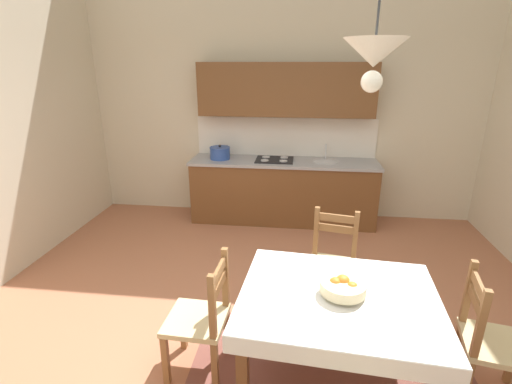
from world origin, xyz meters
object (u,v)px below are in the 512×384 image
object	(u,v)px
dining_chair_window_side	(490,342)
fruit_bowl	(343,287)
dining_table	(338,311)
dining_chair_kitchen_side	(332,264)
kitchen_cabinetry	(283,163)
dining_chair_tv_side	(202,319)
pendant_lamp	(374,55)

from	to	relation	value
dining_chair_window_side	fruit_bowl	xyz separation A→B (m)	(-0.99, -0.03, 0.37)
dining_table	dining_chair_kitchen_side	distance (m)	0.96
kitchen_cabinetry	dining_table	world-z (taller)	kitchen_cabinetry
dining_chair_tv_side	pendant_lamp	world-z (taller)	pendant_lamp
kitchen_cabinetry	fruit_bowl	xyz separation A→B (m)	(0.54, -2.96, -0.04)
dining_chair_window_side	fruit_bowl	distance (m)	1.06
dining_chair_window_side	kitchen_cabinetry	bearing A→B (deg)	117.71
kitchen_cabinetry	dining_table	xyz separation A→B (m)	(0.52, -2.97, -0.23)
kitchen_cabinetry	dining_table	size ratio (longest dim) A/B	1.91
dining_chair_kitchen_side	dining_chair_tv_side	bearing A→B (deg)	-137.60
kitchen_cabinetry	dining_chair_window_side	size ratio (longest dim) A/B	2.80
dining_chair_kitchen_side	dining_chair_tv_side	world-z (taller)	same
kitchen_cabinetry	dining_table	distance (m)	3.02
kitchen_cabinetry	dining_chair_tv_side	xyz separation A→B (m)	(-0.43, -2.93, -0.41)
kitchen_cabinetry	fruit_bowl	bearing A→B (deg)	-79.57
dining_chair_kitchen_side	pendant_lamp	bearing A→B (deg)	-89.01
kitchen_cabinetry	dining_chair_window_side	bearing A→B (deg)	-62.29
dining_chair_kitchen_side	pendant_lamp	size ratio (longest dim) A/B	1.16
kitchen_cabinetry	pendant_lamp	distance (m)	3.41
dining_table	dining_chair_tv_side	xyz separation A→B (m)	(-0.95, 0.04, -0.19)
dining_table	fruit_bowl	size ratio (longest dim) A/B	4.55
dining_chair_kitchen_side	dining_chair_window_side	bearing A→B (deg)	-42.74
kitchen_cabinetry	dining_chair_tv_side	world-z (taller)	kitchen_cabinetry
pendant_lamp	dining_chair_window_side	bearing A→B (deg)	8.61
dining_chair_tv_side	dining_chair_window_side	bearing A→B (deg)	0.09
fruit_bowl	pendant_lamp	bearing A→B (deg)	-72.14
kitchen_cabinetry	fruit_bowl	world-z (taller)	kitchen_cabinetry
dining_chair_tv_side	kitchen_cabinetry	bearing A→B (deg)	81.72
fruit_bowl	pendant_lamp	distance (m)	1.42
kitchen_cabinetry	dining_chair_kitchen_side	xyz separation A→B (m)	(0.56, -2.03, -0.41)
dining_chair_window_side	fruit_bowl	bearing A→B (deg)	-178.10
dining_chair_window_side	pendant_lamp	size ratio (longest dim) A/B	1.16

